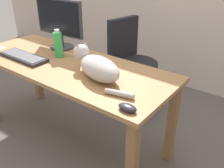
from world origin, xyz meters
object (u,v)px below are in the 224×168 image
Objects in this scene: office_chair at (131,71)px; water_bottle at (58,45)px; monitor at (59,22)px; computer_mouse at (128,108)px; cat at (97,67)px; keyboard at (23,57)px.

office_chair is 0.86m from water_bottle.
monitor reaches higher than office_chair.
computer_mouse is 0.93m from water_bottle.
monitor reaches higher than cat.
water_bottle is at bearing 160.14° from computer_mouse.
computer_mouse reaches higher than keyboard.
keyboard is 0.70m from cat.
cat is 5.37× the size of computer_mouse.
computer_mouse is at bearing -25.07° from monitor.
keyboard is (-0.06, -0.35, -0.21)m from monitor.
keyboard is 0.74× the size of cat.
water_bottle is (-0.87, 0.31, 0.09)m from computer_mouse.
cat is at bearing 151.32° from computer_mouse.
water_bottle reaches higher than cat.
computer_mouse is at bearing -58.22° from office_chair.
office_chair is at bearing 64.41° from keyboard.
cat is at bearing -72.70° from office_chair.
monitor is 0.81× the size of cat.
computer_mouse is (1.01, -0.47, -0.21)m from monitor.
monitor is 0.70m from cat.
office_chair is 1.51× the size of cat.
office_chair is 8.13× the size of computer_mouse.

